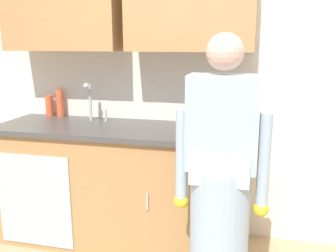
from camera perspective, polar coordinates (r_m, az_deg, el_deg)
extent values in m
cube|color=silver|center=(2.98, 5.24, 8.54)|extent=(4.80, 0.10, 2.70)
cube|color=#B27F4C|center=(3.10, -15.67, 17.56)|extent=(0.91, 0.34, 0.70)
cube|color=#B27F4C|center=(2.77, 3.59, 18.60)|extent=(0.91, 0.34, 0.70)
cube|color=#B27F4C|center=(2.99, -6.77, -9.30)|extent=(1.90, 0.60, 0.90)
cube|color=#B7BABF|center=(3.01, -19.81, -10.76)|extent=(0.60, 0.01, 0.72)
cylinder|color=silver|center=(2.61, -3.19, -11.50)|extent=(0.01, 0.01, 0.12)
cylinder|color=silver|center=(2.53, 6.34, -12.39)|extent=(0.01, 0.01, 0.12)
cube|color=#474442|center=(2.84, -7.02, -0.50)|extent=(1.96, 0.66, 0.04)
cube|color=#B7BABF|center=(2.95, -12.19, -0.28)|extent=(0.50, 0.36, 0.03)
cylinder|color=#B7BABF|center=(3.07, -11.83, 3.56)|extent=(0.02, 0.02, 0.30)
sphere|color=#B7BABF|center=(3.00, -12.44, 6.02)|extent=(0.04, 0.04, 0.04)
cylinder|color=#B7BABF|center=(3.03, -9.51, 1.63)|extent=(0.02, 0.02, 0.10)
cylinder|color=#A3B7C6|center=(2.30, 7.78, -16.79)|extent=(0.34, 0.34, 0.88)
cube|color=#A3B7C6|center=(2.05, 8.38, 0.49)|extent=(0.38, 0.22, 0.52)
sphere|color=#E2AB97|center=(2.00, 8.74, 11.18)|extent=(0.20, 0.20, 0.20)
cube|color=white|center=(2.00, 7.83, -6.97)|extent=(0.32, 0.04, 0.16)
cylinder|color=#A3B7C6|center=(2.15, 2.11, -4.68)|extent=(0.07, 0.07, 0.55)
sphere|color=yellow|center=(2.25, 2.05, -11.36)|extent=(0.09, 0.09, 0.09)
cylinder|color=#A3B7C6|center=(2.12, 14.47, -5.41)|extent=(0.07, 0.07, 0.55)
sphere|color=yellow|center=(2.22, 14.06, -12.18)|extent=(0.09, 0.09, 0.09)
cylinder|color=#334CB2|center=(2.80, 8.00, 1.85)|extent=(0.07, 0.07, 0.21)
cylinder|color=#E05933|center=(3.29, -16.22, 3.39)|extent=(0.06, 0.06, 0.24)
cylinder|color=#66388C|center=(2.81, 5.34, 2.30)|extent=(0.06, 0.06, 0.24)
cylinder|color=#E05933|center=(3.35, -17.73, 2.95)|extent=(0.06, 0.06, 0.18)
cylinder|color=#33478C|center=(2.67, 3.21, 0.02)|extent=(0.08, 0.08, 0.08)
cube|color=silver|center=(2.50, 9.84, -1.90)|extent=(0.23, 0.10, 0.01)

